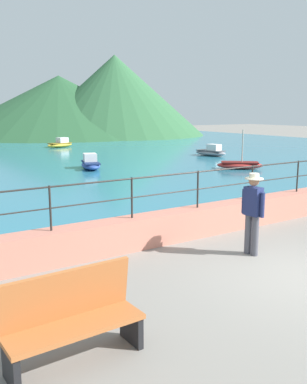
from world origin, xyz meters
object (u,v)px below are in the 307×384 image
bench_main (72,317)px  boat_5 (240,165)px  person_walking (253,210)px  boat_6 (91,163)px  boat_2 (211,152)px  boat_1 (60,144)px

bench_main → boat_5: bearing=38.9°
person_walking → boat_6: (2.64, 13.67, -0.65)m
bench_main → boat_2: bench_main is taller
boat_2 → boat_5: bearing=-117.4°
boat_2 → boat_5: size_ratio=1.04×
boat_5 → boat_2: bearing=62.6°
boat_1 → boat_2: 12.86m
boat_5 → person_walking: bearing=-133.4°
person_walking → boat_6: person_walking is taller
boat_6 → boat_2: bearing=8.3°
bench_main → boat_5: 17.56m
bench_main → boat_2: (16.54, 16.57, -0.23)m
boat_1 → boat_2: same height
boat_1 → boat_2: bearing=-62.7°
bench_main → boat_2: 23.41m
boat_5 → boat_1: bearing=100.1°
boat_5 → boat_6: boat_5 is taller
person_walking → boat_2: person_walking is taller
boat_5 → boat_6: 7.60m
bench_main → boat_1: (10.64, 28.00, -0.23)m
bench_main → person_walking: person_walking is taller
bench_main → boat_6: size_ratio=0.70×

